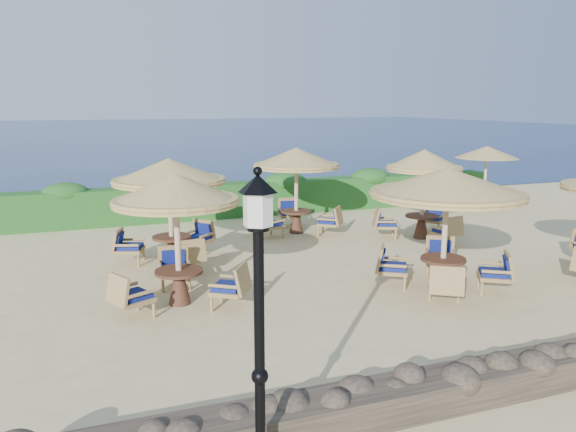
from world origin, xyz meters
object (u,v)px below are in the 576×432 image
(cafe_set_1, at_px, (447,202))
(cafe_set_4, at_px, (296,173))
(cafe_set_0, at_px, (177,215))
(cafe_set_3, at_px, (170,189))
(lamp_post, at_px, (259,344))
(extra_parasol, at_px, (487,152))
(cafe_set_5, at_px, (423,180))

(cafe_set_1, relative_size, cafe_set_4, 1.19)
(cafe_set_0, distance_m, cafe_set_3, 3.00)
(lamp_post, xyz_separation_m, cafe_set_0, (0.07, 5.70, 0.28))
(cafe_set_1, distance_m, cafe_set_3, 6.58)
(extra_parasol, height_order, cafe_set_1, cafe_set_1)
(cafe_set_0, relative_size, cafe_set_5, 1.01)
(cafe_set_3, relative_size, cafe_set_4, 1.03)
(cafe_set_0, xyz_separation_m, cafe_set_5, (7.71, 3.14, -0.09))
(extra_parasol, bearing_deg, cafe_set_3, -164.84)
(extra_parasol, bearing_deg, cafe_set_1, -133.71)
(cafe_set_0, relative_size, cafe_set_3, 0.98)
(extra_parasol, relative_size, cafe_set_4, 0.87)
(cafe_set_4, bearing_deg, cafe_set_3, -153.11)
(cafe_set_1, bearing_deg, extra_parasol, 46.29)
(cafe_set_5, bearing_deg, cafe_set_4, 149.22)
(cafe_set_1, height_order, cafe_set_3, same)
(cafe_set_4, distance_m, cafe_set_5, 3.80)
(cafe_set_0, height_order, cafe_set_4, same)
(lamp_post, relative_size, cafe_set_4, 1.20)
(lamp_post, distance_m, extra_parasol, 17.41)
(cafe_set_4, height_order, cafe_set_5, same)
(cafe_set_0, relative_size, cafe_set_1, 0.85)
(cafe_set_1, bearing_deg, cafe_set_0, 169.17)
(extra_parasol, height_order, cafe_set_4, cafe_set_4)
(cafe_set_3, xyz_separation_m, cafe_set_4, (4.15, 2.10, -0.04))
(cafe_set_5, bearing_deg, lamp_post, -131.33)
(extra_parasol, relative_size, cafe_set_1, 0.73)
(lamp_post, bearing_deg, extra_parasol, 43.60)
(extra_parasol, height_order, cafe_set_0, cafe_set_0)
(lamp_post, relative_size, extra_parasol, 1.38)
(cafe_set_3, bearing_deg, cafe_set_5, 1.25)
(lamp_post, xyz_separation_m, extra_parasol, (12.60, 12.00, 0.62))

